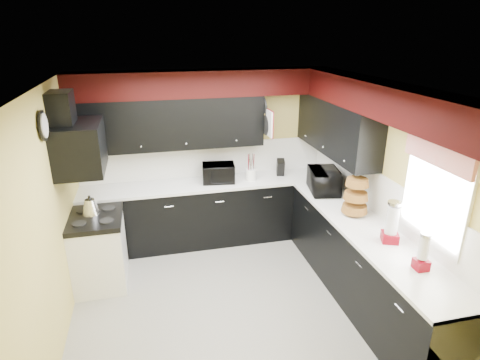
# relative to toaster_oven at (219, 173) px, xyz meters

# --- Properties ---
(ground) EXTENTS (3.60, 3.60, 0.00)m
(ground) POSITION_rel_toaster_oven_xyz_m (-0.15, -1.49, -1.07)
(ground) COLOR gray
(ground) RESTS_ON ground
(wall_back) EXTENTS (3.60, 0.06, 2.50)m
(wall_back) POSITION_rel_toaster_oven_xyz_m (-0.15, 0.31, 0.18)
(wall_back) COLOR #E0C666
(wall_back) RESTS_ON ground
(wall_right) EXTENTS (0.06, 3.60, 2.50)m
(wall_right) POSITION_rel_toaster_oven_xyz_m (1.65, -1.49, 0.18)
(wall_right) COLOR #E0C666
(wall_right) RESTS_ON ground
(wall_left) EXTENTS (0.06, 3.60, 2.50)m
(wall_left) POSITION_rel_toaster_oven_xyz_m (-1.95, -1.49, 0.18)
(wall_left) COLOR #E0C666
(wall_left) RESTS_ON ground
(ceiling) EXTENTS (3.60, 3.60, 0.06)m
(ceiling) POSITION_rel_toaster_oven_xyz_m (-0.15, -1.49, 1.43)
(ceiling) COLOR white
(ceiling) RESTS_ON wall_back
(cab_back) EXTENTS (3.60, 0.60, 0.90)m
(cab_back) POSITION_rel_toaster_oven_xyz_m (-0.15, 0.01, -0.62)
(cab_back) COLOR black
(cab_back) RESTS_ON ground
(cab_right) EXTENTS (0.60, 3.00, 0.90)m
(cab_right) POSITION_rel_toaster_oven_xyz_m (1.35, -1.79, -0.62)
(cab_right) COLOR black
(cab_right) RESTS_ON ground
(counter_back) EXTENTS (3.62, 0.64, 0.04)m
(counter_back) POSITION_rel_toaster_oven_xyz_m (-0.15, 0.01, -0.15)
(counter_back) COLOR white
(counter_back) RESTS_ON cab_back
(counter_right) EXTENTS (0.64, 3.02, 0.04)m
(counter_right) POSITION_rel_toaster_oven_xyz_m (1.35, -1.79, -0.15)
(counter_right) COLOR white
(counter_right) RESTS_ON cab_right
(splash_back) EXTENTS (3.60, 0.02, 0.50)m
(splash_back) POSITION_rel_toaster_oven_xyz_m (-0.15, 0.30, 0.12)
(splash_back) COLOR white
(splash_back) RESTS_ON counter_back
(splash_right) EXTENTS (0.02, 3.60, 0.50)m
(splash_right) POSITION_rel_toaster_oven_xyz_m (1.64, -1.49, 0.12)
(splash_right) COLOR white
(splash_right) RESTS_ON counter_right
(upper_back) EXTENTS (2.60, 0.35, 0.70)m
(upper_back) POSITION_rel_toaster_oven_xyz_m (-0.65, 0.14, 0.73)
(upper_back) COLOR black
(upper_back) RESTS_ON wall_back
(upper_right) EXTENTS (0.35, 1.80, 0.70)m
(upper_right) POSITION_rel_toaster_oven_xyz_m (1.48, -0.59, 0.73)
(upper_right) COLOR black
(upper_right) RESTS_ON wall_right
(soffit_back) EXTENTS (3.60, 0.36, 0.35)m
(soffit_back) POSITION_rel_toaster_oven_xyz_m (-0.15, 0.13, 1.25)
(soffit_back) COLOR black
(soffit_back) RESTS_ON wall_back
(soffit_right) EXTENTS (0.36, 3.24, 0.35)m
(soffit_right) POSITION_rel_toaster_oven_xyz_m (1.47, -1.67, 1.25)
(soffit_right) COLOR black
(soffit_right) RESTS_ON wall_right
(stove) EXTENTS (0.60, 0.75, 0.86)m
(stove) POSITION_rel_toaster_oven_xyz_m (-1.65, -0.74, -0.64)
(stove) COLOR white
(stove) RESTS_ON ground
(cooktop) EXTENTS (0.62, 0.77, 0.06)m
(cooktop) POSITION_rel_toaster_oven_xyz_m (-1.65, -0.74, -0.18)
(cooktop) COLOR black
(cooktop) RESTS_ON stove
(hood) EXTENTS (0.50, 0.78, 0.55)m
(hood) POSITION_rel_toaster_oven_xyz_m (-1.70, -0.74, 0.71)
(hood) COLOR black
(hood) RESTS_ON wall_left
(hood_duct) EXTENTS (0.24, 0.40, 0.40)m
(hood_duct) POSITION_rel_toaster_oven_xyz_m (-1.83, -0.74, 1.13)
(hood_duct) COLOR black
(hood_duct) RESTS_ON wall_left
(window) EXTENTS (0.03, 0.86, 0.96)m
(window) POSITION_rel_toaster_oven_xyz_m (1.64, -2.39, 0.48)
(window) COLOR white
(window) RESTS_ON wall_right
(valance) EXTENTS (0.04, 0.88, 0.20)m
(valance) POSITION_rel_toaster_oven_xyz_m (1.58, -2.39, 0.88)
(valance) COLOR red
(valance) RESTS_ON wall_right
(pan_top) EXTENTS (0.03, 0.22, 0.40)m
(pan_top) POSITION_rel_toaster_oven_xyz_m (0.67, 0.06, 0.93)
(pan_top) COLOR black
(pan_top) RESTS_ON upper_back
(pan_mid) EXTENTS (0.03, 0.28, 0.46)m
(pan_mid) POSITION_rel_toaster_oven_xyz_m (0.67, -0.07, 0.68)
(pan_mid) COLOR black
(pan_mid) RESTS_ON upper_back
(pan_low) EXTENTS (0.03, 0.24, 0.42)m
(pan_low) POSITION_rel_toaster_oven_xyz_m (0.67, 0.19, 0.65)
(pan_low) COLOR black
(pan_low) RESTS_ON upper_back
(cut_board) EXTENTS (0.03, 0.26, 0.35)m
(cut_board) POSITION_rel_toaster_oven_xyz_m (0.68, -0.19, 0.73)
(cut_board) COLOR white
(cut_board) RESTS_ON upper_back
(baskets) EXTENTS (0.27, 0.27, 0.50)m
(baskets) POSITION_rel_toaster_oven_xyz_m (1.37, -1.44, 0.11)
(baskets) COLOR brown
(baskets) RESTS_ON upper_right
(clock) EXTENTS (0.03, 0.30, 0.30)m
(clock) POSITION_rel_toaster_oven_xyz_m (-1.92, -1.24, 1.08)
(clock) COLOR black
(clock) RESTS_ON wall_left
(deco_plate) EXTENTS (0.03, 0.24, 0.24)m
(deco_plate) POSITION_rel_toaster_oven_xyz_m (1.62, -1.84, 1.18)
(deco_plate) COLOR white
(deco_plate) RESTS_ON wall_right
(toaster_oven) EXTENTS (0.50, 0.43, 0.26)m
(toaster_oven) POSITION_rel_toaster_oven_xyz_m (0.00, 0.00, 0.00)
(toaster_oven) COLOR black
(toaster_oven) RESTS_ON counter_back
(microwave) EXTENTS (0.47, 0.61, 0.30)m
(microwave) POSITION_rel_toaster_oven_xyz_m (1.32, -0.70, 0.02)
(microwave) COLOR black
(microwave) RESTS_ON counter_right
(utensil_crock) EXTENTS (0.20, 0.20, 0.16)m
(utensil_crock) POSITION_rel_toaster_oven_xyz_m (0.47, -0.04, -0.05)
(utensil_crock) COLOR white
(utensil_crock) RESTS_ON counter_back
(knife_block) EXTENTS (0.14, 0.18, 0.24)m
(knife_block) POSITION_rel_toaster_oven_xyz_m (0.95, 0.05, -0.01)
(knife_block) COLOR black
(knife_block) RESTS_ON counter_back
(kettle) EXTENTS (0.21, 0.21, 0.19)m
(kettle) POSITION_rel_toaster_oven_xyz_m (-1.69, -0.65, -0.06)
(kettle) COLOR silver
(kettle) RESTS_ON cooktop
(dispenser_a) EXTENTS (0.21, 0.21, 0.44)m
(dispenser_a) POSITION_rel_toaster_oven_xyz_m (1.41, -2.12, 0.09)
(dispenser_a) COLOR maroon
(dispenser_a) RESTS_ON counter_right
(dispenser_b) EXTENTS (0.13, 0.13, 0.33)m
(dispenser_b) POSITION_rel_toaster_oven_xyz_m (1.40, -2.65, 0.03)
(dispenser_b) COLOR #611007
(dispenser_b) RESTS_ON counter_right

